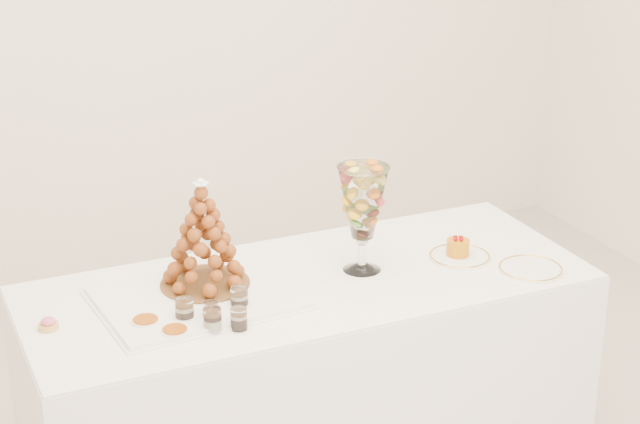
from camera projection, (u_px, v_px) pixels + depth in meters
name	position (u px, v px, depth m)	size (l,w,h in m)	color
buffet_table	(308.00, 375.00, 3.71)	(1.91, 0.76, 0.72)	white
lace_tray	(198.00, 298.00, 3.44)	(0.61, 0.46, 0.02)	white
macaron_vase	(363.00, 203.00, 3.57)	(0.17, 0.17, 0.37)	white
cake_plate	(460.00, 257.00, 3.75)	(0.22, 0.22, 0.01)	white
spare_plate	(530.00, 269.00, 3.65)	(0.22, 0.22, 0.01)	white
pink_tart	(48.00, 324.00, 3.26)	(0.06, 0.06, 0.04)	tan
verrine_a	(185.00, 311.00, 3.29)	(0.06, 0.06, 0.08)	white
verrine_b	(211.00, 311.00, 3.30)	(0.05, 0.05, 0.06)	white
verrine_c	(239.00, 299.00, 3.37)	(0.06, 0.06, 0.08)	white
verrine_d	(213.00, 320.00, 3.23)	(0.06, 0.06, 0.08)	white
verrine_e	(239.00, 319.00, 3.25)	(0.05, 0.05, 0.07)	white
ramekin_back	(146.00, 324.00, 3.26)	(0.09, 0.09, 0.03)	white
ramekin_front	(175.00, 334.00, 3.21)	(0.08, 0.08, 0.03)	white
croquembouche	(203.00, 234.00, 3.44)	(0.30, 0.30, 0.37)	brown
mousse_cake	(458.00, 247.00, 3.74)	(0.08, 0.08, 0.07)	#C47109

